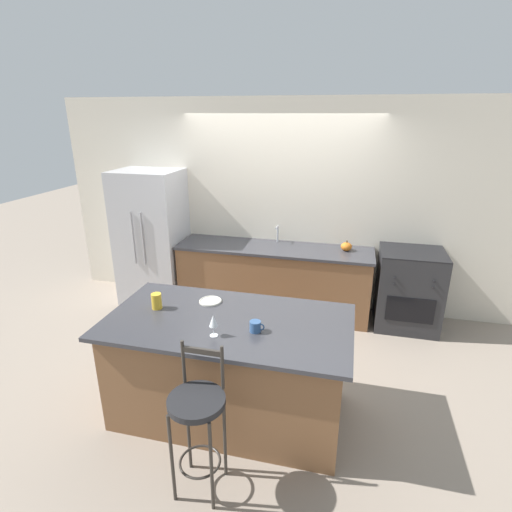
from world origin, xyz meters
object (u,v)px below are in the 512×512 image
at_px(refrigerator, 152,237).
at_px(tumbler_cup, 157,301).
at_px(pumpkin_decoration, 346,247).
at_px(coffee_mug, 256,326).
at_px(dinner_plate, 210,301).
at_px(bar_stool_near, 198,416).
at_px(wine_glass, 213,321).
at_px(oven_range, 408,289).

xyz_separation_m(refrigerator, tumbler_cup, (1.05, -1.92, 0.08)).
bearing_deg(pumpkin_decoration, coffee_mug, -105.75).
relative_size(dinner_plate, coffee_mug, 1.71).
height_order(bar_stool_near, coffee_mug, bar_stool_near).
relative_size(wine_glass, coffee_mug, 1.49).
bearing_deg(pumpkin_decoration, bar_stool_near, -106.73).
relative_size(oven_range, pumpkin_decoration, 7.15).
distance_m(oven_range, bar_stool_near, 3.21).
relative_size(dinner_plate, tumbler_cup, 1.47).
height_order(wine_glass, pumpkin_decoration, wine_glass).
bearing_deg(coffee_mug, pumpkin_decoration, 74.25).
bearing_deg(dinner_plate, refrigerator, 130.67).
relative_size(dinner_plate, pumpkin_decoration, 1.48).
distance_m(refrigerator, bar_stool_near, 3.25).
distance_m(dinner_plate, pumpkin_decoration, 2.12).
xyz_separation_m(bar_stool_near, dinner_plate, (-0.28, 1.05, 0.31)).
height_order(refrigerator, wine_glass, refrigerator).
distance_m(dinner_plate, wine_glass, 0.59).
relative_size(bar_stool_near, wine_glass, 6.22).
xyz_separation_m(oven_range, dinner_plate, (-1.90, -1.72, 0.44)).
relative_size(refrigerator, oven_range, 1.86).
height_order(wine_glass, tumbler_cup, wine_glass).
distance_m(bar_stool_near, pumpkin_decoration, 2.98).
relative_size(refrigerator, dinner_plate, 8.99).
bearing_deg(tumbler_cup, refrigerator, 118.69).
bearing_deg(oven_range, coffee_mug, -123.31).
height_order(dinner_plate, wine_glass, wine_glass).
xyz_separation_m(dinner_plate, wine_glass, (0.22, -0.53, 0.11)).
distance_m(refrigerator, dinner_plate, 2.23).
xyz_separation_m(dinner_plate, pumpkin_decoration, (1.13, 1.79, 0.02)).
relative_size(refrigerator, coffee_mug, 15.38).
height_order(dinner_plate, pumpkin_decoration, pumpkin_decoration).
xyz_separation_m(coffee_mug, tumbler_cup, (-0.92, 0.17, 0.03)).
distance_m(oven_range, dinner_plate, 2.60).
xyz_separation_m(oven_range, pumpkin_decoration, (-0.77, 0.07, 0.46)).
xyz_separation_m(bar_stool_near, coffee_mug, (0.24, 0.65, 0.34)).
bearing_deg(wine_glass, coffee_mug, 24.84).
bearing_deg(refrigerator, wine_glass, -53.02).
xyz_separation_m(wine_glass, coffee_mug, (0.29, 0.14, -0.08)).
xyz_separation_m(wine_glass, pumpkin_decoration, (0.91, 2.33, -0.10)).
bearing_deg(bar_stool_near, wine_glass, 96.29).
relative_size(bar_stool_near, pumpkin_decoration, 8.01).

